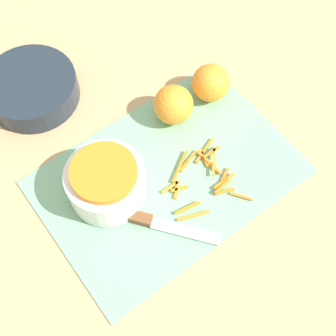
{
  "coord_description": "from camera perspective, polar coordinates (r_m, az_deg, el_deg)",
  "views": [
    {
      "loc": [
        -0.24,
        -0.31,
        0.8
      ],
      "look_at": [
        0.0,
        0.0,
        0.04
      ],
      "focal_mm": 50.0,
      "sensor_mm": 36.0,
      "label": 1
    }
  ],
  "objects": [
    {
      "name": "cutting_board",
      "position": [
        0.89,
        -0.0,
        -0.98
      ],
      "size": [
        0.47,
        0.33,
        0.01
      ],
      "color": "#75AD84",
      "rests_on": "ground_plane"
    },
    {
      "name": "bowl_dark",
      "position": [
        1.0,
        -16.28,
        9.28
      ],
      "size": [
        0.19,
        0.19,
        0.05
      ],
      "color": "#1E2833",
      "rests_on": "ground_plane"
    },
    {
      "name": "orange_right",
      "position": [
        0.96,
        5.22,
        10.29
      ],
      "size": [
        0.08,
        0.08,
        0.08
      ],
      "color": "orange",
      "rests_on": "cutting_board"
    },
    {
      "name": "peel_pile",
      "position": [
        0.88,
        4.27,
        -1.08
      ],
      "size": [
        0.16,
        0.16,
        0.01
      ],
      "color": "orange",
      "rests_on": "cutting_board"
    },
    {
      "name": "bowl_speckled",
      "position": [
        0.84,
        -7.55,
        -1.67
      ],
      "size": [
        0.14,
        0.14,
        0.09
      ],
      "color": "silver",
      "rests_on": "cutting_board"
    },
    {
      "name": "ground_plane",
      "position": [
        0.89,
        -0.0,
        -1.06
      ],
      "size": [
        4.0,
        4.0,
        0.0
      ],
      "primitive_type": "plane",
      "color": "tan"
    },
    {
      "name": "knife",
      "position": [
        0.84,
        -3.62,
        -6.1
      ],
      "size": [
        0.15,
        0.19,
        0.02
      ],
      "rotation": [
        0.0,
        0.0,
        -0.91
      ],
      "color": "brown",
      "rests_on": "cutting_board"
    },
    {
      "name": "orange_left",
      "position": [
        0.92,
        0.67,
        7.73
      ],
      "size": [
        0.08,
        0.08,
        0.08
      ],
      "color": "orange",
      "rests_on": "cutting_board"
    }
  ]
}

